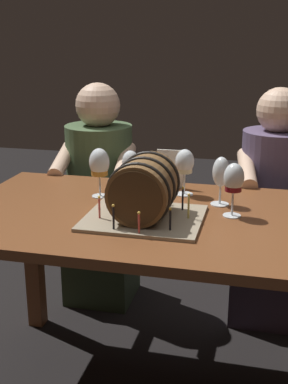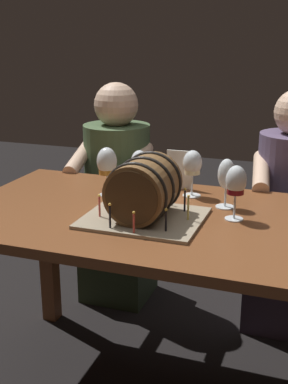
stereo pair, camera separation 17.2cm
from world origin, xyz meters
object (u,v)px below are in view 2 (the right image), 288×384
Objects in this scene: wine_glass_empty at (226,176)px; wine_glass_white at (192,165)px; dining_table at (153,243)px; barrel_cake at (144,192)px; wine_glass_amber at (107,164)px; wine_glass_rose at (139,163)px; wine_glass_red at (236,183)px; person_seated_right at (288,225)px; menu_card at (179,170)px; person_seated_left at (118,203)px.

wine_glass_empty is 0.18m from wine_glass_white.
dining_table is 0.23m from barrel_cake.
wine_glass_empty is at bearing 1.49° from wine_glass_amber.
wine_glass_red is at bearing -26.58° from wine_glass_rose.
person_seated_right reaches higher than barrel_cake.
dining_table is 0.37m from wine_glass_rose.
person_seated_right is (0.35, 0.44, -0.36)m from wine_glass_white.
wine_glass_red is 1.04× the size of wine_glass_white.
wine_glass_rose is at bearing 178.66° from wine_glass_white.
menu_card is (-0.28, 0.29, -0.05)m from wine_glass_red.
dining_table is 1.25× the size of person_seated_right.
person_seated_left is (-0.43, 0.69, -0.11)m from dining_table.
person_seated_right reaches higher than menu_card.
wine_glass_amber is (-0.52, 0.10, -0.00)m from wine_glass_red.
menu_card is at bearing 88.37° from barrel_cake.
person_seated_right is at bearing 37.01° from wine_glass_rose.
wine_glass_amber is 0.17× the size of person_seated_left.
menu_card is at bearing 38.18° from wine_glass_amber.
menu_card is at bearing 133.73° from wine_glass_red.
wine_glass_empty is (0.47, 0.01, -0.01)m from wine_glass_amber.
wine_glass_red reaches higher than menu_card.
wine_glass_white is at bearing 74.41° from barrel_cake.
barrel_cake is 2.17× the size of wine_glass_white.
wine_glass_amber is (-0.23, 0.21, 0.03)m from barrel_cake.
barrel_cake is at bearing -67.28° from wine_glass_rose.
person_seated_right is at bearing 38.96° from wine_glass_amber.
wine_glass_rose is at bearing 112.72° from barrel_cake.
wine_glass_amber is 0.68m from person_seated_left.
wine_glass_amber is (-0.24, 0.15, 0.24)m from dining_table.
person_seated_left is (-0.71, 0.65, -0.36)m from wine_glass_red.
barrel_cake reaches higher than wine_glass_white.
wine_glass_amber is at bearing -71.09° from person_seated_left.
wine_glass_rose is at bearing 153.42° from wine_glass_red.
person_seated_right is at bearing 38.10° from menu_card.
menu_card is 0.14× the size of person_seated_right.
wine_glass_amber reaches higher than wine_glass_empty.
wine_glass_empty and wine_glass_white have the same top height.
wine_glass_rose reaches higher than dining_table.
wine_glass_red is 0.29m from wine_glass_white.
person_seated_left is at bearing 138.86° from wine_glass_white.
wine_glass_white is 0.12m from menu_card.
wine_glass_rose is at bearing -142.99° from person_seated_right.
barrel_cake is 2.18× the size of wine_glass_empty.
wine_glass_red is 0.17× the size of person_seated_left.
person_seated_left is 0.86m from person_seated_right.
wine_glass_amber is 0.17× the size of person_seated_right.
barrel_cake is at bearing -42.60° from wine_glass_amber.
wine_glass_white is at bearing 134.51° from wine_glass_red.
wine_glass_empty is (0.23, 0.16, 0.24)m from dining_table.
dining_table is at bearing -91.04° from menu_card.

